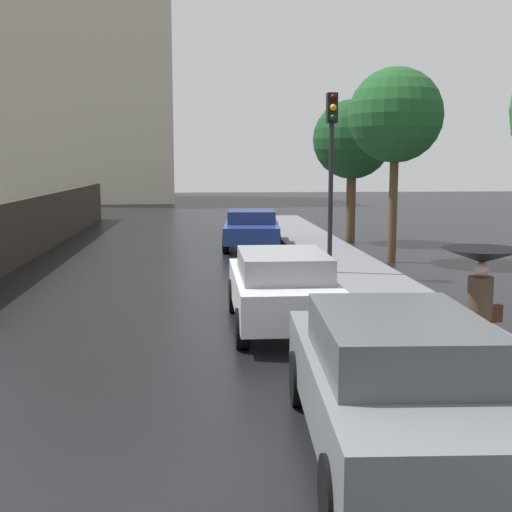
% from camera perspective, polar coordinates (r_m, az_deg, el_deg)
% --- Properties ---
extents(car_blue_mid_road, '(2.17, 4.49, 1.32)m').
position_cam_1_polar(car_blue_mid_road, '(23.14, -0.38, 2.41)').
color(car_blue_mid_road, navy).
rests_on(car_blue_mid_road, ground).
extents(car_white_far_ahead, '(1.79, 4.00, 1.42)m').
position_cam_1_polar(car_white_far_ahead, '(11.96, 2.19, -2.68)').
color(car_white_far_ahead, silver).
rests_on(car_white_far_ahead, ground).
extents(car_grey_behind_camera, '(2.01, 4.51, 1.52)m').
position_cam_1_polar(car_grey_behind_camera, '(6.95, 11.84, -10.56)').
color(car_grey_behind_camera, slate).
rests_on(car_grey_behind_camera, ground).
extents(pedestrian_with_umbrella_near, '(1.09, 1.09, 1.71)m').
position_cam_1_polar(pedestrian_with_umbrella_near, '(9.44, 18.82, -1.39)').
color(pedestrian_with_umbrella_near, black).
rests_on(pedestrian_with_umbrella_near, sidewalk_strip).
extents(traffic_light, '(0.26, 0.39, 4.58)m').
position_cam_1_polar(traffic_light, '(17.15, 6.51, 9.06)').
color(traffic_light, black).
rests_on(traffic_light, sidewalk_strip).
extents(street_tree_mid, '(2.77, 2.77, 5.73)m').
position_cam_1_polar(street_tree_mid, '(20.17, 11.92, 11.70)').
color(street_tree_mid, '#4C3823').
rests_on(street_tree_mid, ground).
extents(street_tree_far, '(2.88, 2.88, 5.24)m').
position_cam_1_polar(street_tree_far, '(24.78, 8.27, 9.82)').
color(street_tree_far, '#4C3823').
rests_on(street_tree_far, ground).
extents(distant_tower, '(12.83, 12.71, 22.07)m').
position_cam_1_polar(distant_tower, '(54.16, -14.09, 16.42)').
color(distant_tower, beige).
rests_on(distant_tower, ground).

